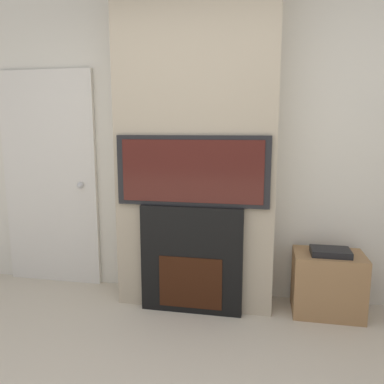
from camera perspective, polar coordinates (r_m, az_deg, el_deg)
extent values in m
cube|color=silver|center=(3.28, 1.37, 7.55)|extent=(6.00, 0.06, 2.70)
cube|color=tan|center=(3.06, 0.68, 7.41)|extent=(1.28, 0.38, 2.70)
cube|color=black|center=(3.05, 0.00, -10.15)|extent=(0.81, 0.14, 0.87)
cube|color=#33160A|center=(3.05, -0.27, -13.69)|extent=(0.50, 0.01, 0.42)
cube|color=black|center=(2.89, 0.00, 3.21)|extent=(1.20, 0.06, 0.55)
cube|color=#471914|center=(2.86, -0.13, 3.14)|extent=(1.10, 0.01, 0.48)
cube|color=#997047|center=(3.25, 19.95, -12.97)|extent=(0.54, 0.36, 0.50)
cube|color=black|center=(3.13, 20.34, -8.56)|extent=(0.30, 0.20, 0.05)
cube|color=silver|center=(3.77, -20.81, 1.80)|extent=(0.93, 0.04, 1.99)
sphere|color=silver|center=(3.58, -16.65, 0.99)|extent=(0.06, 0.06, 0.06)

